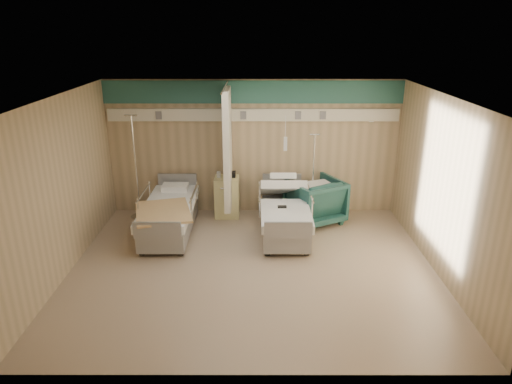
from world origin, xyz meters
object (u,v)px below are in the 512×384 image
at_px(bed_right, 284,219).
at_px(iv_stand_left, 139,197).
at_px(bedside_cabinet, 227,197).
at_px(visitor_armchair, 315,201).
at_px(iv_stand_right, 312,201).
at_px(bed_left, 170,219).

bearing_deg(bed_right, iv_stand_left, 164.85).
bearing_deg(bedside_cabinet, visitor_armchair, -9.46).
xyz_separation_m(bed_right, visitor_armchair, (0.65, 0.60, 0.14)).
bearing_deg(bed_right, visitor_armchair, 42.71).
bearing_deg(iv_stand_right, bed_right, -127.38).
distance_m(visitor_armchair, iv_stand_right, 0.23).
bearing_deg(bed_right, bedside_cabinet, 141.95).
height_order(bed_right, bed_left, same).
height_order(iv_stand_right, iv_stand_left, iv_stand_left).
bearing_deg(iv_stand_left, bedside_cabinet, 2.94).
bearing_deg(iv_stand_left, iv_stand_right, 0.06).
bearing_deg(visitor_armchair, bedside_cabinet, -36.50).
height_order(bedside_cabinet, visitor_armchair, visitor_armchair).
bearing_deg(iv_stand_right, iv_stand_left, -179.94).
relative_size(visitor_armchair, iv_stand_right, 0.56).
relative_size(bed_left, iv_stand_left, 1.00).
xyz_separation_m(bed_right, iv_stand_left, (-2.98, 0.81, 0.13)).
distance_m(bed_right, iv_stand_right, 1.02).
height_order(bed_right, iv_stand_left, iv_stand_left).
height_order(bedside_cabinet, iv_stand_right, iv_stand_right).
bearing_deg(bed_right, iv_stand_right, 52.62).
relative_size(bed_right, iv_stand_right, 1.21).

